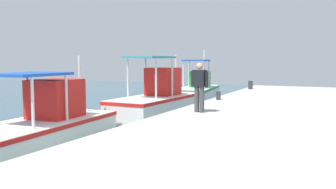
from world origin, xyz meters
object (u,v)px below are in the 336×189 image
at_px(fisherman_standing, 199,85).
at_px(mooring_bollard_second, 218,96).
at_px(fishing_boat_second, 45,123).
at_px(fishing_boat_fourth, 198,92).
at_px(fishing_boat_third, 157,102).
at_px(mooring_bollard_third, 250,85).

bearing_deg(fisherman_standing, mooring_bollard_second, 7.95).
bearing_deg(fishing_boat_second, fishing_boat_fourth, -3.46).
bearing_deg(mooring_bollard_second, fishing_boat_third, 120.54).
xyz_separation_m(fishing_boat_second, mooring_bollard_third, (13.54, -3.41, 0.43)).
bearing_deg(fishing_boat_third, fisherman_standing, -132.07).
relative_size(fishing_boat_third, fishing_boat_fourth, 1.09).
distance_m(fishing_boat_fourth, mooring_bollard_second, 5.50).
xyz_separation_m(fishing_boat_second, fisherman_standing, (2.96, -3.97, 1.11)).
bearing_deg(mooring_bollard_third, fishing_boat_fourth, 123.74).
bearing_deg(fishing_boat_fourth, mooring_bollard_third, -56.26).
bearing_deg(fishing_boat_fourth, fishing_boat_third, -176.58).
relative_size(fishing_boat_second, fishing_boat_third, 1.04).
height_order(mooring_bollard_second, mooring_bollard_third, mooring_bollard_third).
xyz_separation_m(fishing_boat_fourth, mooring_bollard_third, (1.81, -2.71, 0.37)).
relative_size(fishing_boat_fourth, mooring_bollard_third, 9.73).
distance_m(mooring_bollard_second, mooring_bollard_third, 6.58).
relative_size(fishing_boat_second, mooring_bollard_third, 11.05).
distance_m(fishing_boat_third, fisherman_standing, 4.02).
bearing_deg(mooring_bollard_second, fishing_boat_second, 153.85).
height_order(fishing_boat_second, fisherman_standing, fishing_boat_second).
height_order(fishing_boat_third, mooring_bollard_third, fishing_boat_third).
bearing_deg(fishing_boat_third, fishing_boat_fourth, 3.42).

